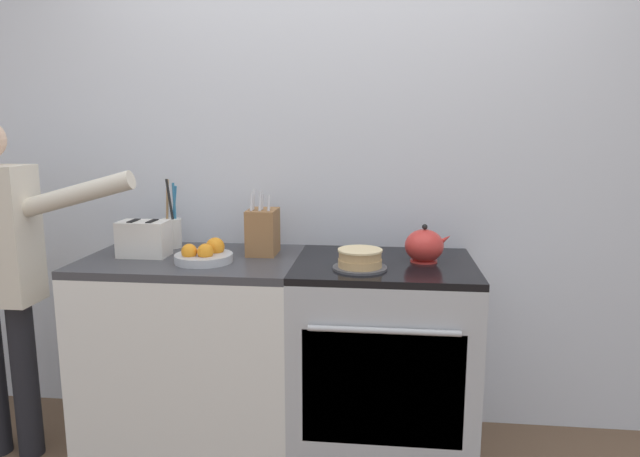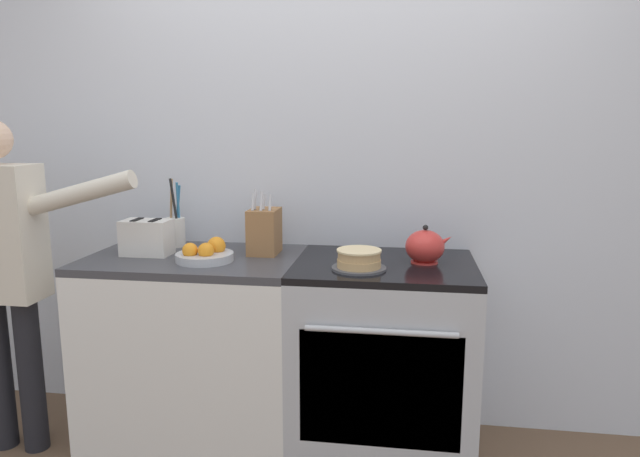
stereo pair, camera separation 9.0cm
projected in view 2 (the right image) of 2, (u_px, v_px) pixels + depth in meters
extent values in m
cube|color=silver|center=(339.00, 167.00, 2.79)|extent=(8.00, 0.04, 2.60)
cube|color=white|center=(197.00, 353.00, 2.71)|extent=(0.97, 0.64, 0.87)
cube|color=#3D3D42|center=(193.00, 260.00, 2.62)|extent=(0.97, 0.64, 0.03)
cube|color=#B7BABF|center=(383.00, 363.00, 2.58)|extent=(0.79, 0.64, 0.88)
cube|color=black|center=(380.00, 391.00, 2.27)|extent=(0.65, 0.01, 0.48)
cylinder|color=#B7BABF|center=(381.00, 332.00, 2.20)|extent=(0.59, 0.02, 0.02)
cube|color=black|center=(385.00, 266.00, 2.50)|extent=(0.79, 0.64, 0.03)
cylinder|color=#4C4C51|center=(359.00, 268.00, 2.38)|extent=(0.23, 0.23, 0.01)
cylinder|color=tan|center=(359.00, 263.00, 2.37)|extent=(0.18, 0.18, 0.03)
cylinder|color=tan|center=(359.00, 255.00, 2.37)|extent=(0.18, 0.18, 0.03)
cylinder|color=beige|center=(359.00, 250.00, 2.36)|extent=(0.19, 0.19, 0.01)
cylinder|color=red|center=(424.00, 262.00, 2.49)|extent=(0.12, 0.12, 0.01)
ellipsoid|color=red|center=(425.00, 246.00, 2.48)|extent=(0.17, 0.17, 0.14)
cone|color=red|center=(444.00, 241.00, 2.46)|extent=(0.08, 0.04, 0.07)
sphere|color=black|center=(426.00, 228.00, 2.47)|extent=(0.02, 0.02, 0.02)
cube|color=olive|center=(264.00, 231.00, 2.65)|extent=(0.13, 0.18, 0.21)
cylinder|color=#B2B2B7|center=(253.00, 202.00, 2.59)|extent=(0.01, 0.04, 0.08)
cylinder|color=#B2B2B7|center=(261.00, 201.00, 2.58)|extent=(0.01, 0.04, 0.09)
cylinder|color=#B2B2B7|center=(270.00, 203.00, 2.58)|extent=(0.01, 0.04, 0.07)
cylinder|color=#B2B2B7|center=(255.00, 199.00, 2.63)|extent=(0.01, 0.04, 0.10)
cylinder|color=#B2B2B7|center=(264.00, 202.00, 2.63)|extent=(0.01, 0.03, 0.07)
cylinder|color=silver|center=(176.00, 232.00, 2.82)|extent=(0.09, 0.09, 0.14)
cylinder|color=#A37A51|center=(171.00, 208.00, 2.80)|extent=(0.02, 0.04, 0.28)
cylinder|color=teal|center=(178.00, 209.00, 2.80)|extent=(0.02, 0.04, 0.27)
cylinder|color=black|center=(175.00, 208.00, 2.78)|extent=(0.04, 0.03, 0.29)
cylinder|color=teal|center=(178.00, 210.00, 2.81)|extent=(0.05, 0.03, 0.25)
cylinder|color=#B7BABF|center=(205.00, 257.00, 2.52)|extent=(0.25, 0.25, 0.04)
sphere|color=orange|center=(206.00, 251.00, 2.47)|extent=(0.07, 0.07, 0.07)
sphere|color=orange|center=(216.00, 246.00, 2.55)|extent=(0.08, 0.08, 0.08)
sphere|color=orange|center=(190.00, 250.00, 2.48)|extent=(0.07, 0.07, 0.07)
cube|color=silver|center=(147.00, 237.00, 2.63)|extent=(0.22, 0.14, 0.16)
cube|color=black|center=(137.00, 219.00, 2.62)|extent=(0.03, 0.09, 0.00)
cube|color=black|center=(155.00, 220.00, 2.61)|extent=(0.03, 0.09, 0.00)
cube|color=black|center=(122.00, 230.00, 2.64)|extent=(0.02, 0.02, 0.01)
cylinder|color=black|center=(31.00, 375.00, 2.63)|extent=(0.11, 0.11, 0.73)
cube|color=beige|center=(1.00, 233.00, 2.52)|extent=(0.34, 0.20, 0.60)
cylinder|color=beige|center=(79.00, 194.00, 2.43)|extent=(0.52, 0.08, 0.21)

